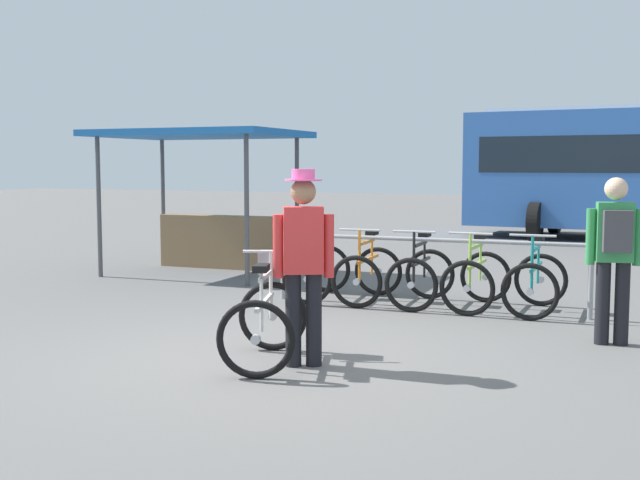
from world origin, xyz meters
TOP-DOWN VIEW (x-y plane):
  - ground_plane at (0.00, 0.00)m, footprint 80.00×80.00m
  - bike_rack_rail at (0.52, 3.06)m, footprint 3.91×0.19m
  - racked_bike_white at (-0.99, 3.19)m, footprint 0.82×1.18m
  - racked_bike_orange at (-0.29, 3.21)m, footprint 0.74×1.16m
  - racked_bike_black at (0.41, 3.24)m, footprint 0.72×1.12m
  - racked_bike_lime at (1.11, 3.26)m, footprint 0.66×1.11m
  - racked_bike_teal at (1.81, 3.28)m, footprint 0.69×1.10m
  - featured_bicycle at (-0.04, -0.08)m, footprint 0.98×1.26m
  - person_with_featured_bike at (0.34, -0.10)m, footprint 0.48×0.34m
  - pedestrian_with_backpack at (2.76, 1.86)m, footprint 0.52×0.39m
  - market_stall at (-3.70, 4.96)m, footprint 3.16×2.39m

SIDE VIEW (x-z plane):
  - ground_plane at x=0.00m, z-range 0.00..0.00m
  - racked_bike_orange at x=-0.29m, z-range -0.12..0.86m
  - racked_bike_black at x=0.41m, z-range -0.12..0.85m
  - racked_bike_lime at x=1.11m, z-range -0.12..0.86m
  - racked_bike_teal at x=1.81m, z-range -0.12..0.85m
  - racked_bike_white at x=-0.99m, z-range -0.12..0.85m
  - featured_bicycle at x=-0.04m, z-range -0.04..0.93m
  - bike_rack_rail at x=0.52m, z-range 0.25..1.12m
  - pedestrian_with_backpack at x=2.76m, z-range 0.12..1.76m
  - person_with_featured_bike at x=0.34m, z-range 0.09..1.81m
  - market_stall at x=-3.70m, z-range 0.24..2.54m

